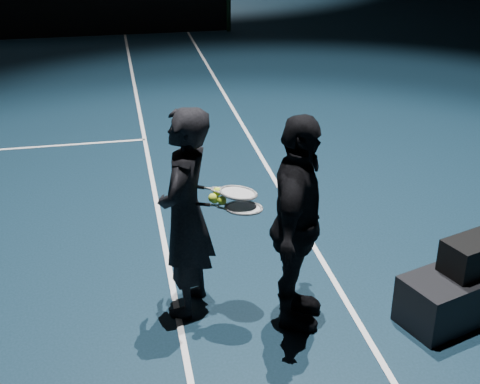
# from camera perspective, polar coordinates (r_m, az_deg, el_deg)

# --- Properties ---
(net_post_right) EXTENTS (0.10, 0.10, 1.10)m
(net_post_right) POSITION_cam_1_polar(r_m,az_deg,el_deg) (15.21, -0.99, 15.60)
(net_post_right) COLOR black
(net_post_right) RESTS_ON floor
(player_bench) EXTENTS (1.41, 0.85, 0.40)m
(player_bench) POSITION_cam_1_polar(r_m,az_deg,el_deg) (5.69, 19.45, -7.72)
(player_bench) COLOR black
(player_bench) RESTS_ON floor
(player_a) EXTENTS (0.63, 0.73, 1.70)m
(player_a) POSITION_cam_1_polar(r_m,az_deg,el_deg) (5.09, -4.67, -1.89)
(player_a) COLOR black
(player_a) RESTS_ON floor
(player_b) EXTENTS (0.77, 1.08, 1.70)m
(player_b) POSITION_cam_1_polar(r_m,az_deg,el_deg) (4.94, 4.87, -2.79)
(player_b) COLOR black
(player_b) RESTS_ON floor
(racket_lower) EXTENTS (0.71, 0.46, 0.03)m
(racket_lower) POSITION_cam_1_polar(r_m,az_deg,el_deg) (4.95, 0.31, -1.38)
(racket_lower) COLOR black
(racket_lower) RESTS_ON player_a
(racket_upper) EXTENTS (0.71, 0.42, 0.10)m
(racket_upper) POSITION_cam_1_polar(r_m,az_deg,el_deg) (4.95, -0.16, -0.08)
(racket_upper) COLOR black
(racket_upper) RESTS_ON player_b
(tennis_balls) EXTENTS (0.12, 0.10, 0.12)m
(tennis_balls) POSITION_cam_1_polar(r_m,az_deg,el_deg) (4.96, -1.89, -0.46)
(tennis_balls) COLOR gold
(tennis_balls) RESTS_ON racket_upper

